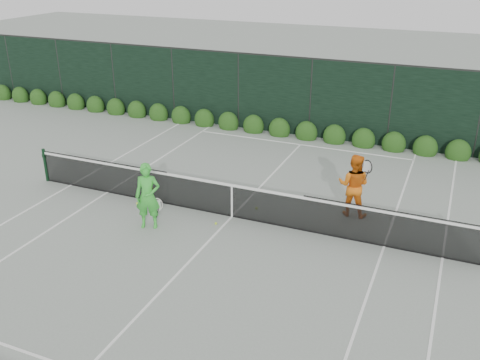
% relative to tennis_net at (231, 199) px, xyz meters
% --- Properties ---
extents(ground, '(80.00, 80.00, 0.00)m').
position_rel_tennis_net_xyz_m(ground, '(0.02, 0.00, -0.53)').
color(ground, gray).
rests_on(ground, ground).
extents(tennis_net, '(12.90, 0.10, 1.07)m').
position_rel_tennis_net_xyz_m(tennis_net, '(0.00, 0.00, 0.00)').
color(tennis_net, black).
rests_on(tennis_net, ground).
extents(player_woman, '(0.76, 0.63, 1.78)m').
position_rel_tennis_net_xyz_m(player_woman, '(-1.75, -1.37, 0.36)').
color(player_woman, green).
rests_on(player_woman, ground).
extents(player_man, '(0.92, 0.68, 1.77)m').
position_rel_tennis_net_xyz_m(player_man, '(3.01, 1.42, 0.35)').
color(player_man, orange).
rests_on(player_man, ground).
extents(court_lines, '(11.03, 23.83, 0.01)m').
position_rel_tennis_net_xyz_m(court_lines, '(0.02, 0.00, -0.53)').
color(court_lines, white).
rests_on(court_lines, ground).
extents(windscreen_fence, '(32.00, 21.07, 3.06)m').
position_rel_tennis_net_xyz_m(windscreen_fence, '(0.02, -2.71, 0.98)').
color(windscreen_fence, black).
rests_on(windscreen_fence, ground).
extents(hedge_row, '(31.66, 0.65, 0.94)m').
position_rel_tennis_net_xyz_m(hedge_row, '(0.02, 7.15, -0.30)').
color(hedge_row, '#13390F').
rests_on(hedge_row, ground).
extents(tennis_balls, '(3.50, 1.38, 0.07)m').
position_rel_tennis_net_xyz_m(tennis_balls, '(-1.37, 0.12, -0.50)').
color(tennis_balls, '#C2E933').
rests_on(tennis_balls, ground).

